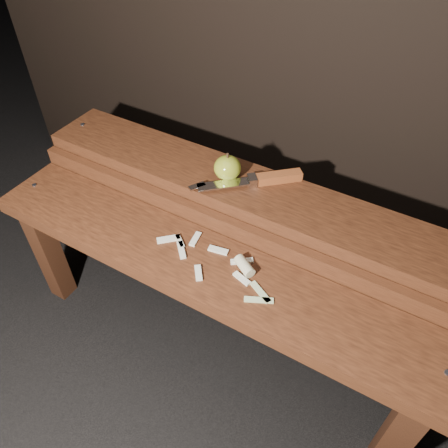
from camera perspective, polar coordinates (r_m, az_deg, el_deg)
The scene contains 6 objects.
ground at distance 1.41m, azimuth -1.27°, elevation -14.70°, with size 60.00×60.00×0.00m, color black.
bench_front_tier at distance 1.09m, azimuth -3.25°, elevation -7.51°, with size 1.20×0.20×0.42m.
bench_rear_tier at distance 1.18m, azimuth 2.60°, elevation 1.86°, with size 1.20×0.21×0.50m.
apple at distance 1.12m, azimuth 0.45°, elevation 7.36°, with size 0.07×0.07×0.08m.
knife at distance 1.12m, azimuth 5.32°, elevation 5.86°, with size 0.23×0.21×0.03m.
apple_scraps at distance 1.03m, azimuth 0.30°, elevation -5.05°, with size 0.34×0.13×0.03m.
Camera 1 is at (0.39, -0.61, 1.21)m, focal length 35.00 mm.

